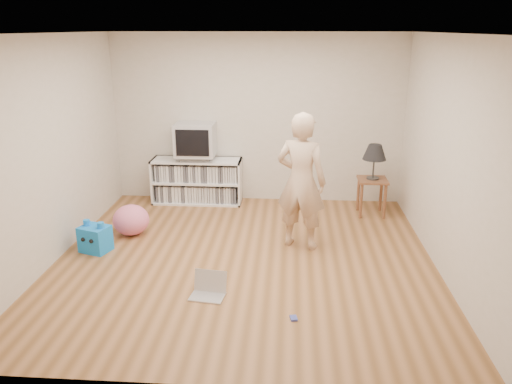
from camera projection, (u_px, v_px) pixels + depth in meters
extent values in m
plane|color=brown|center=(245.00, 259.00, 6.01)|extent=(4.50, 4.50, 0.00)
cube|color=beige|center=(257.00, 119.00, 7.74)|extent=(4.50, 0.02, 2.60)
cube|color=beige|center=(213.00, 232.00, 3.47)|extent=(4.50, 0.02, 2.60)
cube|color=beige|center=(50.00, 151.00, 5.76)|extent=(0.02, 4.50, 2.60)
cube|color=beige|center=(448.00, 158.00, 5.45)|extent=(0.02, 4.50, 2.60)
cube|color=white|center=(243.00, 33.00, 5.20)|extent=(4.50, 4.50, 0.01)
cube|color=white|center=(200.00, 177.00, 8.08)|extent=(1.40, 0.03, 0.70)
cube|color=white|center=(155.00, 180.00, 7.93)|extent=(0.03, 0.45, 0.70)
cube|color=white|center=(240.00, 182.00, 7.83)|extent=(0.03, 0.45, 0.70)
cube|color=white|center=(198.00, 201.00, 7.99)|extent=(1.40, 0.45, 0.03)
cube|color=white|center=(197.00, 181.00, 7.88)|extent=(1.34, 0.45, 0.03)
cube|color=white|center=(196.00, 160.00, 7.77)|extent=(1.40, 0.45, 0.03)
cube|color=silver|center=(197.00, 181.00, 7.88)|extent=(1.26, 0.36, 0.64)
cube|color=gray|center=(196.00, 157.00, 7.76)|extent=(0.45, 0.35, 0.07)
cube|color=#ADADB2|center=(196.00, 139.00, 7.67)|extent=(0.60, 0.52, 0.50)
cube|color=black|center=(192.00, 143.00, 7.42)|extent=(0.50, 0.01, 0.40)
cylinder|color=brown|center=(361.00, 201.00, 7.23)|extent=(0.04, 0.04, 0.52)
cylinder|color=brown|center=(385.00, 202.00, 7.21)|extent=(0.04, 0.04, 0.52)
cylinder|color=brown|center=(358.00, 194.00, 7.55)|extent=(0.04, 0.04, 0.52)
cylinder|color=brown|center=(381.00, 194.00, 7.53)|extent=(0.04, 0.04, 0.52)
cube|color=brown|center=(373.00, 180.00, 7.29)|extent=(0.42, 0.42, 0.03)
cylinder|color=#333333|center=(373.00, 178.00, 7.28)|extent=(0.18, 0.18, 0.02)
cylinder|color=#333333|center=(374.00, 167.00, 7.23)|extent=(0.02, 0.02, 0.32)
imported|color=beige|center=(301.00, 182.00, 6.11)|extent=(0.73, 0.59, 1.72)
cube|color=silver|center=(207.00, 297.00, 5.16)|extent=(0.38, 0.29, 0.02)
cube|color=silver|center=(211.00, 281.00, 5.24)|extent=(0.36, 0.12, 0.23)
cube|color=black|center=(211.00, 281.00, 5.24)|extent=(0.31, 0.10, 0.18)
cube|color=#3E4AA7|center=(294.00, 318.00, 4.77)|extent=(0.08, 0.10, 0.02)
cube|color=blue|center=(95.00, 239.00, 6.19)|extent=(0.41, 0.37, 0.32)
cylinder|color=blue|center=(87.00, 223.00, 6.16)|extent=(0.08, 0.08, 0.07)
cylinder|color=blue|center=(101.00, 225.00, 6.08)|extent=(0.08, 0.08, 0.07)
sphere|color=black|center=(83.00, 240.00, 6.08)|extent=(0.05, 0.05, 0.05)
sphere|color=black|center=(91.00, 241.00, 6.03)|extent=(0.05, 0.05, 0.05)
ellipsoid|color=#D9668A|center=(131.00, 220.00, 6.68)|extent=(0.56, 0.56, 0.41)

